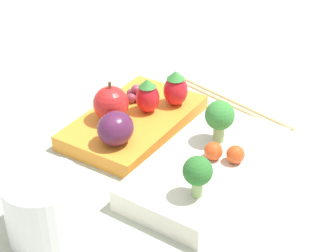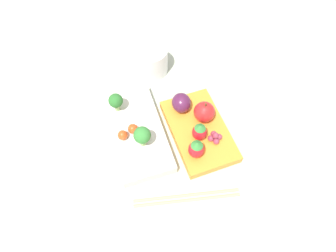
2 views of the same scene
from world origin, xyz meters
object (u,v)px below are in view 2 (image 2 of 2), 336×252
at_px(cherry_tomato_1, 133,129).
at_px(apple, 204,112).
at_px(broccoli_floret_0, 142,136).
at_px(strawberry_1, 196,149).
at_px(cherry_tomato_0, 122,134).
at_px(bento_box_fruit, 199,131).
at_px(grape_cluster, 215,137).
at_px(broccoli_floret_1, 116,101).
at_px(bento_box_savoury, 137,133).
at_px(strawberry_0, 199,132).
at_px(plum, 181,103).
at_px(drinking_cup, 149,60).
at_px(chopsticks_pair, 187,197).

relative_size(cherry_tomato_1, apple, 0.40).
relative_size(broccoli_floret_0, strawberry_1, 1.08).
height_order(broccoli_floret_0, cherry_tomato_0, broccoli_floret_0).
bearing_deg(bento_box_fruit, broccoli_floret_0, 96.71).
xyz_separation_m(cherry_tomato_1, grape_cluster, (-0.05, -0.17, -0.01)).
height_order(broccoli_floret_1, grape_cluster, broccoli_floret_1).
relative_size(broccoli_floret_1, strawberry_1, 0.96).
bearing_deg(grape_cluster, apple, 9.31).
xyz_separation_m(bento_box_savoury, strawberry_1, (-0.08, -0.11, 0.03)).
bearing_deg(bento_box_fruit, bento_box_savoury, 81.01).
height_order(strawberry_0, grape_cluster, strawberry_0).
xyz_separation_m(bento_box_savoury, bento_box_fruit, (-0.02, -0.13, -0.00)).
height_order(plum, grape_cluster, plum).
bearing_deg(plum, strawberry_0, -166.15).
distance_m(bento_box_savoury, cherry_tomato_0, 0.04).
distance_m(bento_box_savoury, grape_cluster, 0.17).
bearing_deg(cherry_tomato_1, drinking_cup, -20.13).
distance_m(broccoli_floret_1, grape_cluster, 0.22).
bearing_deg(plum, cherry_tomato_1, 110.00).
relative_size(bento_box_fruit, drinking_cup, 2.57).
relative_size(broccoli_floret_0, drinking_cup, 0.67).
distance_m(bento_box_savoury, cherry_tomato_1, 0.03).
xyz_separation_m(apple, plum, (0.04, 0.04, -0.00)).
height_order(strawberry_0, chopsticks_pair, strawberry_0).
bearing_deg(grape_cluster, bento_box_savoury, 71.51).
xyz_separation_m(broccoli_floret_1, cherry_tomato_1, (-0.06, -0.03, -0.02)).
height_order(apple, strawberry_0, apple).
distance_m(apple, drinking_cup, 0.20).
bearing_deg(broccoli_floret_1, cherry_tomato_0, -178.05).
relative_size(broccoli_floret_0, broccoli_floret_1, 1.12).
xyz_separation_m(broccoli_floret_0, strawberry_1, (-0.04, -0.10, -0.02)).
distance_m(bento_box_savoury, drinking_cup, 0.19).
height_order(cherry_tomato_1, strawberry_1, strawberry_1).
xyz_separation_m(broccoli_floret_0, broccoli_floret_1, (0.10, 0.04, -0.00)).
bearing_deg(cherry_tomato_1, cherry_tomato_0, 109.87).
distance_m(broccoli_floret_0, grape_cluster, 0.15).
height_order(bento_box_fruit, cherry_tomato_0, cherry_tomato_0).
bearing_deg(strawberry_1, chopsticks_pair, 155.46).
bearing_deg(bento_box_savoury, strawberry_1, -125.41).
xyz_separation_m(broccoli_floret_0, chopsticks_pair, (-0.12, -0.06, -0.06)).
height_order(bento_box_savoury, broccoli_floret_0, broccoli_floret_0).
bearing_deg(chopsticks_pair, bento_box_fruit, -23.59).
bearing_deg(cherry_tomato_0, bento_box_savoury, -69.98).
distance_m(broccoli_floret_0, cherry_tomato_1, 0.04).
distance_m(broccoli_floret_0, chopsticks_pair, 0.15).
height_order(bento_box_savoury, grape_cluster, grape_cluster).
bearing_deg(chopsticks_pair, broccoli_floret_0, 27.73).
xyz_separation_m(cherry_tomato_1, chopsticks_pair, (-0.16, -0.08, -0.03)).
height_order(broccoli_floret_0, drinking_cup, broccoli_floret_0).
height_order(cherry_tomato_1, chopsticks_pair, cherry_tomato_1).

